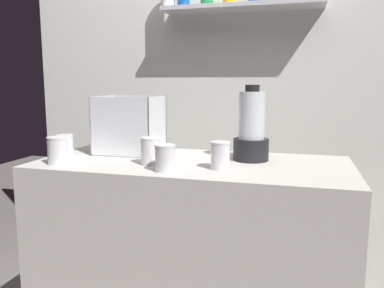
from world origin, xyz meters
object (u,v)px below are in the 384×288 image
object	(u,v)px
juice_cup_orange_far_left	(65,147)
blender_pitcher	(251,131)
juice_cup_beet_middle	(150,153)
juice_cup_orange_right	(165,159)
juice_cup_orange_left	(58,152)
carrot_display_bin	(130,136)
juice_cup_carrot_far_right	(220,157)

from	to	relation	value
juice_cup_orange_far_left	blender_pitcher	bearing A→B (deg)	10.12
juice_cup_beet_middle	juice_cup_orange_right	distance (m)	0.15
blender_pitcher	juice_cup_orange_right	world-z (taller)	blender_pitcher
blender_pitcher	juice_cup_orange_far_left	distance (m)	0.89
juice_cup_orange_far_left	juice_cup_beet_middle	world-z (taller)	juice_cup_beet_middle
blender_pitcher	juice_cup_orange_left	xyz separation A→B (m)	(-0.81, -0.31, -0.08)
carrot_display_bin	juice_cup_orange_right	size ratio (longest dim) A/B	2.81
juice_cup_beet_middle	juice_cup_carrot_far_right	world-z (taller)	juice_cup_beet_middle
juice_cup_orange_far_left	juice_cup_orange_right	bearing A→B (deg)	-16.28
blender_pitcher	carrot_display_bin	bearing A→B (deg)	177.77
juice_cup_orange_far_left	juice_cup_orange_right	xyz separation A→B (m)	(0.57, -0.17, 0.00)
juice_cup_orange_right	juice_cup_carrot_far_right	size ratio (longest dim) A/B	0.94
blender_pitcher	juice_cup_carrot_far_right	xyz separation A→B (m)	(-0.10, -0.22, -0.08)
carrot_display_bin	juice_cup_orange_far_left	xyz separation A→B (m)	(-0.25, -0.18, -0.04)
carrot_display_bin	juice_cup_beet_middle	world-z (taller)	carrot_display_bin
juice_cup_orange_left	juice_cup_beet_middle	distance (m)	0.41
blender_pitcher	juice_cup_orange_left	bearing A→B (deg)	-158.92
juice_cup_beet_middle	juice_cup_carrot_far_right	distance (m)	0.31
juice_cup_orange_left	juice_cup_orange_right	size ratio (longest dim) A/B	1.11
juice_cup_beet_middle	juice_cup_carrot_far_right	size ratio (longest dim) A/B	1.04
juice_cup_orange_left	blender_pitcher	bearing A→B (deg)	21.08
juice_cup_orange_left	juice_cup_orange_far_left	bearing A→B (deg)	112.35
juice_cup_orange_far_left	juice_cup_orange_left	xyz separation A→B (m)	(0.06, -0.16, 0.01)
juice_cup_beet_middle	juice_cup_orange_far_left	bearing A→B (deg)	172.82
juice_cup_orange_left	juice_cup_orange_right	distance (m)	0.50
juice_cup_beet_middle	juice_cup_orange_left	bearing A→B (deg)	-166.12
juice_cup_orange_right	carrot_display_bin	bearing A→B (deg)	132.11
juice_cup_orange_left	juice_cup_carrot_far_right	size ratio (longest dim) A/B	1.05
carrot_display_bin	juice_cup_beet_middle	bearing A→B (deg)	-49.28
juice_cup_orange_right	blender_pitcher	bearing A→B (deg)	46.55
juice_cup_beet_middle	juice_cup_orange_right	xyz separation A→B (m)	(0.11, -0.11, -0.00)
carrot_display_bin	juice_cup_orange_left	xyz separation A→B (m)	(-0.19, -0.33, -0.03)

